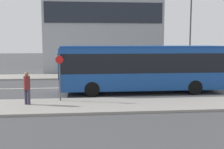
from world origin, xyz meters
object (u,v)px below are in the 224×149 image
bus_stop_sign (60,74)px  parked_car_0 (201,73)px  pedestrian_near_stop (27,86)px  city_bus (141,66)px  street_lamp (190,28)px

bus_stop_sign → parked_car_0: bearing=35.3°
parked_car_0 → pedestrian_near_stop: (-13.62, -9.30, 0.49)m
city_bus → pedestrian_near_stop: bearing=-152.7°
parked_car_0 → street_lamp: size_ratio=0.57×
pedestrian_near_stop → city_bus: bearing=54.7°
city_bus → pedestrian_near_stop: city_bus is taller
street_lamp → pedestrian_near_stop: bearing=-139.1°
pedestrian_near_stop → bus_stop_sign: 1.93m
parked_car_0 → street_lamp: (-0.17, 2.35, 4.11)m
parked_car_0 → pedestrian_near_stop: 16.50m
street_lamp → parked_car_0: bearing=-85.8°
bus_stop_sign → street_lamp: 16.29m
pedestrian_near_stop → street_lamp: 18.15m
pedestrian_near_stop → bus_stop_sign: bearing=54.1°
pedestrian_near_stop → bus_stop_sign: bus_stop_sign is taller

